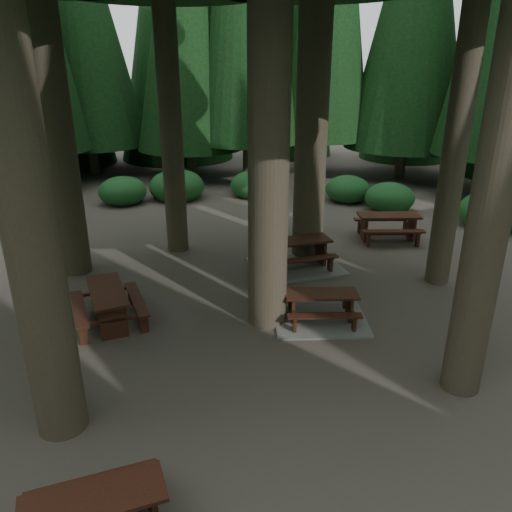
{
  "coord_description": "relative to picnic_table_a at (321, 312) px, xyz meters",
  "views": [
    {
      "loc": [
        -0.24,
        -9.68,
        5.46
      ],
      "look_at": [
        0.64,
        1.39,
        1.1
      ],
      "focal_mm": 35.0,
      "sensor_mm": 36.0,
      "label": 1
    }
  ],
  "objects": [
    {
      "name": "picnic_table_c",
      "position": [
        -0.08,
        3.14,
        0.06
      ],
      "size": [
        2.81,
        2.49,
        0.83
      ],
      "rotation": [
        0.0,
        0.0,
        0.22
      ],
      "color": "gray",
      "rests_on": "ground"
    },
    {
      "name": "shrub_ring",
      "position": [
        -1.29,
        0.65,
        0.18
      ],
      "size": [
        23.86,
        24.64,
        1.49
      ],
      "color": "#205F2F",
      "rests_on": "ground"
    },
    {
      "name": "picnic_table_b",
      "position": [
        -4.7,
        0.29,
        0.31
      ],
      "size": [
        1.99,
        2.22,
        0.8
      ],
      "rotation": [
        0.0,
        0.0,
        1.89
      ],
      "color": "#371C10",
      "rests_on": "ground"
    },
    {
      "name": "picnic_table_d",
      "position": [
        3.27,
        5.24,
        0.34
      ],
      "size": [
        2.03,
        1.68,
        0.84
      ],
      "rotation": [
        0.0,
        0.0,
        -0.06
      ],
      "color": "#371C10",
      "rests_on": "ground"
    },
    {
      "name": "picnic_table_a",
      "position": [
        0.0,
        0.0,
        0.0
      ],
      "size": [
        2.13,
        1.79,
        0.69
      ],
      "rotation": [
        0.0,
        0.0,
        -0.05
      ],
      "color": "gray",
      "rests_on": "ground"
    },
    {
      "name": "ground",
      "position": [
        -1.99,
        -0.1,
        -0.22
      ],
      "size": [
        80.0,
        80.0,
        0.0
      ],
      "primitive_type": "plane",
      "color": "#49433B",
      "rests_on": "ground"
    }
  ]
}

